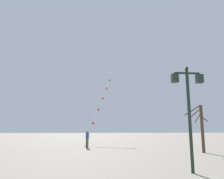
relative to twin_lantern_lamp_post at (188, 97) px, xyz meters
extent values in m
plane|color=gray|center=(-3.42, 12.93, -3.24)|extent=(160.00, 160.00, 0.00)
cylinder|color=#1E2D23|center=(0.00, 0.00, -0.99)|extent=(0.14, 0.14, 4.51)
sphere|color=#1E2D23|center=(0.00, 0.00, 1.35)|extent=(0.16, 0.16, 0.16)
cube|color=#1E2D23|center=(0.00, 0.00, 1.12)|extent=(1.17, 0.08, 0.08)
cube|color=#1E2D23|center=(-0.59, 0.00, 0.87)|extent=(0.28, 0.28, 0.40)
cube|color=beige|center=(-0.59, 0.00, 0.87)|extent=(0.19, 0.19, 0.30)
cube|color=#1E2D23|center=(0.59, 0.00, 0.87)|extent=(0.28, 0.28, 0.40)
cube|color=beige|center=(0.59, 0.00, 0.87)|extent=(0.19, 0.19, 0.30)
cylinder|color=brown|center=(-4.86, 14.01, -3.15)|extent=(0.06, 0.06, 0.18)
cylinder|color=silver|center=(-4.42, 15.45, -1.92)|extent=(0.89, 2.89, 2.31)
cylinder|color=silver|center=(-3.82, 17.46, -0.32)|extent=(0.37, 1.17, 0.93)
cylinder|color=silver|center=(-3.47, 18.61, 0.60)|extent=(0.37, 1.17, 0.93)
cylinder|color=silver|center=(-3.12, 19.76, 1.52)|extent=(0.37, 1.17, 0.93)
cylinder|color=silver|center=(-2.77, 20.91, 2.44)|extent=(0.37, 1.17, 0.93)
cylinder|color=silver|center=(-2.43, 22.07, 3.35)|extent=(0.37, 1.17, 0.93)
cylinder|color=silver|center=(-2.08, 23.22, 4.27)|extent=(0.37, 1.17, 0.93)
cylinder|color=silver|center=(-1.73, 24.37, 5.19)|extent=(0.37, 1.17, 0.93)
cylinder|color=silver|center=(-1.39, 25.52, 6.10)|extent=(0.37, 1.17, 0.93)
cube|color=red|center=(-3.99, 16.88, -0.77)|extent=(0.36, 0.10, 0.37)
cylinder|color=red|center=(-3.99, 16.88, -1.04)|extent=(0.02, 0.03, 0.26)
cube|color=white|center=(-3.64, 18.04, 0.14)|extent=(0.35, 0.12, 0.37)
cylinder|color=white|center=(-3.64, 18.04, -0.10)|extent=(0.03, 0.05, 0.20)
cube|color=red|center=(-3.30, 19.19, 1.06)|extent=(0.37, 0.07, 0.37)
cylinder|color=red|center=(-3.30, 19.19, 0.82)|extent=(0.02, 0.03, 0.20)
cube|color=white|center=(-2.95, 20.34, 1.98)|extent=(0.36, 0.09, 0.37)
cylinder|color=white|center=(-2.95, 20.34, 1.71)|extent=(0.03, 0.05, 0.25)
cube|color=red|center=(-2.60, 21.49, 2.89)|extent=(0.37, 0.08, 0.37)
cylinder|color=red|center=(-2.60, 21.49, 2.63)|extent=(0.02, 0.03, 0.26)
cube|color=white|center=(-2.25, 22.64, 3.81)|extent=(0.37, 0.07, 0.37)
cylinder|color=white|center=(-2.25, 22.64, 3.54)|extent=(0.02, 0.02, 0.27)
cube|color=red|center=(-1.91, 23.79, 4.73)|extent=(0.34, 0.17, 0.37)
cylinder|color=red|center=(-1.91, 23.79, 4.47)|extent=(0.02, 0.02, 0.24)
cube|color=white|center=(-1.56, 24.94, 5.65)|extent=(0.37, 0.03, 0.37)
cylinder|color=white|center=(-1.56, 24.94, 5.38)|extent=(0.02, 0.04, 0.26)
cube|color=red|center=(-1.21, 26.10, 6.56)|extent=(0.35, 0.14, 0.37)
cylinder|color=red|center=(-1.21, 26.10, 6.33)|extent=(0.02, 0.03, 0.19)
cube|color=brown|center=(-4.61, 12.94, -2.79)|extent=(0.26, 0.34, 0.90)
cube|color=#264C8C|center=(-4.61, 12.94, -2.06)|extent=(0.32, 0.42, 0.60)
sphere|color=tan|center=(-4.61, 12.94, -1.64)|extent=(0.22, 0.22, 0.22)
cylinder|color=#264C8C|center=(-4.56, 13.16, -1.89)|extent=(0.18, 0.40, 0.50)
cylinder|color=#4C3826|center=(4.57, 7.62, -1.37)|extent=(0.24, 0.24, 3.76)
cylinder|color=#4C3826|center=(4.48, 8.03, -0.49)|extent=(0.26, 0.88, 0.86)
cylinder|color=#4C3826|center=(4.22, 8.05, -0.17)|extent=(0.80, 0.94, 0.91)
cylinder|color=#4C3826|center=(4.06, 8.05, 0.11)|extent=(1.13, 0.95, 0.86)
cylinder|color=#4C3826|center=(4.95, 7.85, -0.62)|extent=(0.83, 0.55, 0.41)
camera|label=1|loc=(-4.39, -9.36, -1.39)|focal=35.19mm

